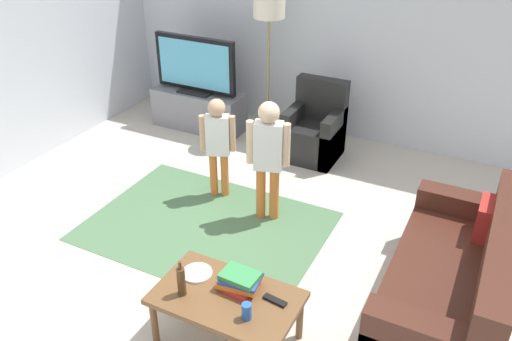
{
  "coord_description": "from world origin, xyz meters",
  "views": [
    {
      "loc": [
        1.81,
        -2.97,
        2.96
      ],
      "look_at": [
        0.0,
        0.6,
        0.65
      ],
      "focal_mm": 36.83,
      "sensor_mm": 36.0,
      "label": 1
    }
  ],
  "objects_px": {
    "soda_can": "(247,311)",
    "child_near_tv": "(218,139)",
    "tv_stand": "(199,110)",
    "bottle": "(181,281)",
    "child_center": "(268,151)",
    "floor_lamp": "(269,13)",
    "tv": "(195,66)",
    "book_stack": "(240,280)",
    "tv_remote": "(275,300)",
    "couch": "(457,285)",
    "plate": "(197,273)",
    "coffee_table": "(227,301)",
    "armchair": "(315,132)"
  },
  "relations": [
    {
      "from": "tv_stand",
      "to": "tv",
      "type": "relative_size",
      "value": 1.09
    },
    {
      "from": "armchair",
      "to": "soda_can",
      "type": "height_order",
      "value": "armchair"
    },
    {
      "from": "tv",
      "to": "tv_remote",
      "type": "relative_size",
      "value": 6.47
    },
    {
      "from": "tv",
      "to": "coffee_table",
      "type": "distance_m",
      "value": 3.66
    },
    {
      "from": "tv_stand",
      "to": "couch",
      "type": "distance_m",
      "value": 4.03
    },
    {
      "from": "floor_lamp",
      "to": "tv_remote",
      "type": "xyz_separation_m",
      "value": [
        1.51,
        -3.02,
        -1.11
      ]
    },
    {
      "from": "couch",
      "to": "tv_remote",
      "type": "distance_m",
      "value": 1.4
    },
    {
      "from": "coffee_table",
      "to": "bottle",
      "type": "height_order",
      "value": "bottle"
    },
    {
      "from": "couch",
      "to": "soda_can",
      "type": "distance_m",
      "value": 1.63
    },
    {
      "from": "child_center",
      "to": "floor_lamp",
      "type": "bearing_deg",
      "value": 115.69
    },
    {
      "from": "tv",
      "to": "book_stack",
      "type": "xyz_separation_m",
      "value": [
        2.15,
        -2.83,
        -0.37
      ]
    },
    {
      "from": "couch",
      "to": "plate",
      "type": "height_order",
      "value": "couch"
    },
    {
      "from": "child_near_tv",
      "to": "bottle",
      "type": "distance_m",
      "value": 1.94
    },
    {
      "from": "couch",
      "to": "soda_can",
      "type": "xyz_separation_m",
      "value": [
        -1.18,
        -1.11,
        0.19
      ]
    },
    {
      "from": "bottle",
      "to": "soda_can",
      "type": "relative_size",
      "value": 2.34
    },
    {
      "from": "tv",
      "to": "soda_can",
      "type": "distance_m",
      "value": 3.87
    },
    {
      "from": "tv",
      "to": "plate",
      "type": "height_order",
      "value": "tv"
    },
    {
      "from": "tv_stand",
      "to": "plate",
      "type": "relative_size",
      "value": 5.45
    },
    {
      "from": "tv_stand",
      "to": "coffee_table",
      "type": "relative_size",
      "value": 1.2
    },
    {
      "from": "couch",
      "to": "plate",
      "type": "relative_size",
      "value": 8.18
    },
    {
      "from": "plate",
      "to": "child_center",
      "type": "bearing_deg",
      "value": 94.91
    },
    {
      "from": "armchair",
      "to": "soda_can",
      "type": "distance_m",
      "value": 3.14
    },
    {
      "from": "child_center",
      "to": "book_stack",
      "type": "bearing_deg",
      "value": -71.78
    },
    {
      "from": "tv_stand",
      "to": "tv_remote",
      "type": "height_order",
      "value": "tv_stand"
    },
    {
      "from": "armchair",
      "to": "plate",
      "type": "distance_m",
      "value": 2.84
    },
    {
      "from": "child_near_tv",
      "to": "tv_remote",
      "type": "relative_size",
      "value": 6.27
    },
    {
      "from": "floor_lamp",
      "to": "bottle",
      "type": "xyz_separation_m",
      "value": [
        0.91,
        -3.24,
        -1.01
      ]
    },
    {
      "from": "floor_lamp",
      "to": "tv_remote",
      "type": "distance_m",
      "value": 3.56
    },
    {
      "from": "child_near_tv",
      "to": "couch",
      "type": "bearing_deg",
      "value": -15.5
    },
    {
      "from": "tv_stand",
      "to": "couch",
      "type": "height_order",
      "value": "couch"
    },
    {
      "from": "tv_stand",
      "to": "soda_can",
      "type": "height_order",
      "value": "soda_can"
    },
    {
      "from": "child_center",
      "to": "bottle",
      "type": "xyz_separation_m",
      "value": [
        0.14,
        -1.64,
        -0.19
      ]
    },
    {
      "from": "tv_stand",
      "to": "bottle",
      "type": "bearing_deg",
      "value": -59.32
    },
    {
      "from": "tv_remote",
      "to": "soda_can",
      "type": "xyz_separation_m",
      "value": [
        -0.1,
        -0.22,
        0.05
      ]
    },
    {
      "from": "tv_stand",
      "to": "tv_remote",
      "type": "relative_size",
      "value": 7.06
    },
    {
      "from": "coffee_table",
      "to": "tv_remote",
      "type": "distance_m",
      "value": 0.34
    },
    {
      "from": "soda_can",
      "to": "child_near_tv",
      "type": "bearing_deg",
      "value": 125.26
    },
    {
      "from": "tv_stand",
      "to": "tv",
      "type": "xyz_separation_m",
      "value": [
        -0.0,
        -0.02,
        0.6
      ]
    },
    {
      "from": "coffee_table",
      "to": "book_stack",
      "type": "relative_size",
      "value": 3.22
    },
    {
      "from": "tv_stand",
      "to": "child_near_tv",
      "type": "bearing_deg",
      "value": -50.61
    },
    {
      "from": "couch",
      "to": "child_center",
      "type": "relative_size",
      "value": 1.49
    },
    {
      "from": "armchair",
      "to": "bottle",
      "type": "bearing_deg",
      "value": -86.14
    },
    {
      "from": "child_center",
      "to": "coffee_table",
      "type": "height_order",
      "value": "child_center"
    },
    {
      "from": "bottle",
      "to": "plate",
      "type": "relative_size",
      "value": 1.28
    },
    {
      "from": "armchair",
      "to": "coffee_table",
      "type": "distance_m",
      "value": 2.97
    },
    {
      "from": "coffee_table",
      "to": "plate",
      "type": "height_order",
      "value": "plate"
    },
    {
      "from": "book_stack",
      "to": "bottle",
      "type": "relative_size",
      "value": 1.11
    },
    {
      "from": "tv",
      "to": "couch",
      "type": "relative_size",
      "value": 0.61
    },
    {
      "from": "floor_lamp",
      "to": "plate",
      "type": "distance_m",
      "value": 3.34
    },
    {
      "from": "floor_lamp",
      "to": "plate",
      "type": "relative_size",
      "value": 8.09
    }
  ]
}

